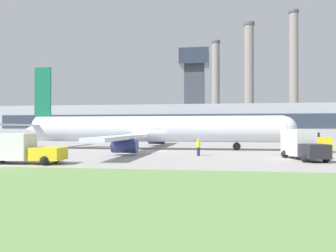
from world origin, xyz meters
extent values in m
plane|color=#999691|center=(0.00, 0.00, 0.00)|extent=(400.00, 400.00, 0.00)
cube|color=#9EA3AD|center=(0.00, 30.87, 3.72)|extent=(76.58, 12.30, 7.43)
cube|color=#2D3847|center=(0.00, 24.67, 4.09)|extent=(75.05, 0.16, 2.68)
cube|color=#383D47|center=(2.86, 30.87, 7.99)|extent=(4.11, 4.11, 15.99)
cube|color=#283342|center=(2.86, 30.87, 17.63)|extent=(6.16, 6.16, 3.29)
cylinder|color=gray|center=(7.39, 62.60, 14.40)|extent=(2.37, 2.37, 28.80)
cylinder|color=#4C4C51|center=(7.39, 62.60, 29.16)|extent=(2.73, 2.73, 0.71)
cylinder|color=gray|center=(17.19, 60.51, 16.59)|extent=(2.76, 2.76, 33.19)
cylinder|color=#4C4C51|center=(17.19, 60.51, 33.60)|extent=(3.17, 3.17, 0.83)
cylinder|color=gray|center=(30.59, 63.64, 18.63)|extent=(2.63, 2.63, 37.26)
cylinder|color=#4C4C51|center=(30.59, 63.64, 37.66)|extent=(3.03, 3.03, 0.79)
cylinder|color=silver|center=(-0.48, 2.25, 2.64)|extent=(31.95, 3.28, 3.28)
sphere|color=silver|center=(15.49, 2.25, 2.64)|extent=(3.12, 3.12, 3.12)
cone|color=silver|center=(-16.45, 2.25, 2.64)|extent=(3.61, 3.12, 3.12)
cube|color=#146647|center=(-15.76, 2.25, 7.60)|extent=(2.30, 0.24, 6.65)
cube|color=silver|center=(-15.89, -2.72, 3.13)|extent=(0.94, 9.95, 0.20)
cube|color=silver|center=(-15.89, 7.23, 3.13)|extent=(0.94, 9.95, 0.20)
cube|color=silver|center=(-2.08, -6.70, 1.82)|extent=(2.09, 16.59, 0.36)
cube|color=silver|center=(-2.08, 11.20, 1.82)|extent=(2.09, 16.59, 0.36)
cylinder|color=navy|center=(-1.78, -6.85, 0.95)|extent=(2.58, 1.43, 1.43)
cylinder|color=navy|center=(-1.78, 11.36, 0.95)|extent=(2.58, 1.43, 1.43)
cylinder|color=#59595B|center=(9.90, 2.25, 1.15)|extent=(0.20, 0.20, 1.33)
sphere|color=black|center=(9.90, 2.25, 0.48)|extent=(0.96, 0.96, 0.96)
cylinder|color=#59595B|center=(-3.67, 0.01, 1.15)|extent=(0.20, 0.20, 1.33)
sphere|color=black|center=(-3.67, 0.01, 0.48)|extent=(0.96, 0.96, 0.96)
cylinder|color=#59595B|center=(-3.67, 4.50, 1.15)|extent=(0.20, 0.20, 1.33)
sphere|color=black|center=(-3.67, 4.50, 0.48)|extent=(0.96, 0.96, 0.96)
cube|color=yellow|center=(18.08, 0.13, 1.03)|extent=(4.12, 2.04, 1.43)
cube|color=black|center=(18.08, 0.13, 1.99)|extent=(1.48, 1.34, 0.50)
sphere|color=black|center=(19.54, -0.63, 0.35)|extent=(0.70, 0.70, 0.70)
sphere|color=black|center=(19.43, 1.07, 0.35)|extent=(0.70, 0.70, 0.70)
sphere|color=black|center=(16.73, -0.81, 0.35)|extent=(0.70, 0.70, 0.70)
sphere|color=black|center=(16.62, 0.89, 0.35)|extent=(0.70, 0.70, 0.70)
cube|color=#232328|center=(15.24, -11.10, 0.89)|extent=(2.15, 2.35, 1.14)
cube|color=silver|center=(14.69, -8.06, 1.48)|extent=(2.41, 3.80, 2.33)
sphere|color=black|center=(14.42, -11.40, 0.35)|extent=(0.70, 0.70, 0.70)
sphere|color=black|center=(16.11, -11.09, 0.35)|extent=(0.70, 0.70, 0.70)
sphere|color=black|center=(13.68, -7.35, 0.35)|extent=(0.70, 0.70, 0.70)
sphere|color=black|center=(15.37, -7.04, 0.35)|extent=(0.70, 0.70, 0.70)
cube|color=yellow|center=(-5.36, -15.46, 0.80)|extent=(2.32, 2.06, 0.97)
cube|color=silver|center=(-8.74, -15.56, 1.33)|extent=(3.93, 2.11, 2.02)
sphere|color=black|center=(-5.16, -16.39, 0.35)|extent=(0.70, 0.70, 0.70)
sphere|color=black|center=(-5.22, -14.51, 0.35)|extent=(0.70, 0.70, 0.70)
sphere|color=black|center=(-9.74, -14.65, 0.35)|extent=(0.70, 0.70, 0.70)
cylinder|color=#23283D|center=(5.63, -6.44, 0.42)|extent=(0.39, 0.39, 0.84)
cylinder|color=yellow|center=(5.63, -6.44, 1.17)|extent=(0.49, 0.49, 0.67)
sphere|color=tan|center=(5.63, -6.44, 1.62)|extent=(0.23, 0.23, 0.23)
camera|label=1|loc=(7.33, -38.94, 2.78)|focal=35.00mm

